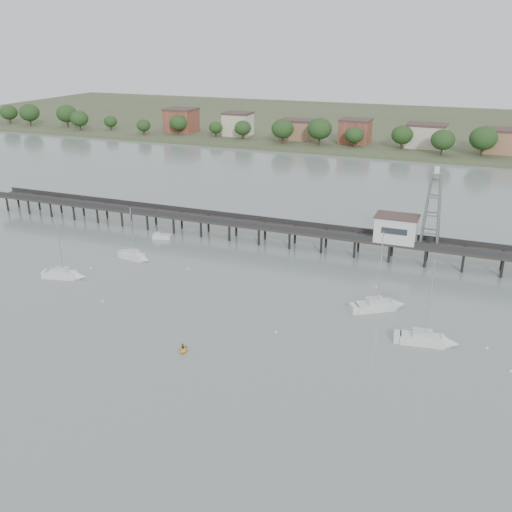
{
  "coord_description": "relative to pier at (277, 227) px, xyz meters",
  "views": [
    {
      "loc": [
        38.55,
        -49.92,
        42.28
      ],
      "look_at": [
        2.23,
        42.0,
        4.0
      ],
      "focal_mm": 40.0,
      "sensor_mm": 36.0,
      "label": 1
    }
  ],
  "objects": [
    {
      "name": "pier_building",
      "position": [
        25.0,
        0.0,
        2.87
      ],
      "size": [
        8.4,
        5.4,
        5.3
      ],
      "color": "silver",
      "rests_on": "ground"
    },
    {
      "name": "sailboat_b",
      "position": [
        -23.23,
        -19.28,
        -3.14
      ],
      "size": [
        7.0,
        2.88,
        11.36
      ],
      "rotation": [
        0.0,
        0.0,
        -0.14
      ],
      "color": "silver",
      "rests_on": "ground"
    },
    {
      "name": "mooring_buoys",
      "position": [
        9.82,
        -29.07,
        -3.71
      ],
      "size": [
        75.64,
        23.77,
        0.39
      ],
      "color": "beige",
      "rests_on": "ground"
    },
    {
      "name": "sailboat_d",
      "position": [
        35.59,
        -32.36,
        -3.16
      ],
      "size": [
        8.75,
        3.64,
        13.99
      ],
      "rotation": [
        0.0,
        0.0,
        0.14
      ],
      "color": "silver",
      "rests_on": "ground"
    },
    {
      "name": "far_shore",
      "position": [
        0.36,
        179.58,
        -2.85
      ],
      "size": [
        500.0,
        170.0,
        10.4
      ],
      "color": "#475133",
      "rests_on": "ground"
    },
    {
      "name": "lattice_tower",
      "position": [
        31.5,
        0.0,
        7.31
      ],
      "size": [
        3.2,
        3.2,
        15.5
      ],
      "color": "slate",
      "rests_on": "ground"
    },
    {
      "name": "dinghy_occupant",
      "position": [
        2.57,
        -47.39,
        -3.79
      ],
      "size": [
        0.57,
        1.03,
        0.23
      ],
      "primitive_type": "imported",
      "rotation": [
        0.0,
        0.0,
        3.38
      ],
      "color": "black",
      "rests_on": "ground"
    },
    {
      "name": "yellow_dinghy",
      "position": [
        2.57,
        -47.39,
        -3.79
      ],
      "size": [
        1.76,
        1.0,
        2.36
      ],
      "primitive_type": "imported",
      "rotation": [
        0.0,
        0.0,
        0.32
      ],
      "color": "yellow",
      "rests_on": "ground"
    },
    {
      "name": "pier",
      "position": [
        0.0,
        0.0,
        0.0
      ],
      "size": [
        150.0,
        5.0,
        5.5
      ],
      "color": "#2D2823",
      "rests_on": "ground"
    },
    {
      "name": "sailboat_c",
      "position": [
        26.9,
        -23.27,
        -3.16
      ],
      "size": [
        8.66,
        6.96,
        14.36
      ],
      "rotation": [
        0.0,
        0.0,
        0.59
      ],
      "color": "silver",
      "rests_on": "ground"
    },
    {
      "name": "sailboat_a",
      "position": [
        -30.04,
        -31.99,
        -3.15
      ],
      "size": [
        7.91,
        3.97,
        12.62
      ],
      "rotation": [
        0.0,
        0.0,
        0.24
      ],
      "color": "silver",
      "rests_on": "ground"
    },
    {
      "name": "ground_plane",
      "position": [
        0.0,
        -60.0,
        -3.79
      ],
      "size": [
        500.0,
        500.0,
        0.0
      ],
      "primitive_type": "plane",
      "color": "slate",
      "rests_on": "ground"
    },
    {
      "name": "white_tender",
      "position": [
        -25.18,
        -6.12,
        -3.31
      ],
      "size": [
        4.33,
        2.78,
        1.56
      ],
      "rotation": [
        0.0,
        0.0,
        0.3
      ],
      "color": "silver",
      "rests_on": "ground"
    }
  ]
}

